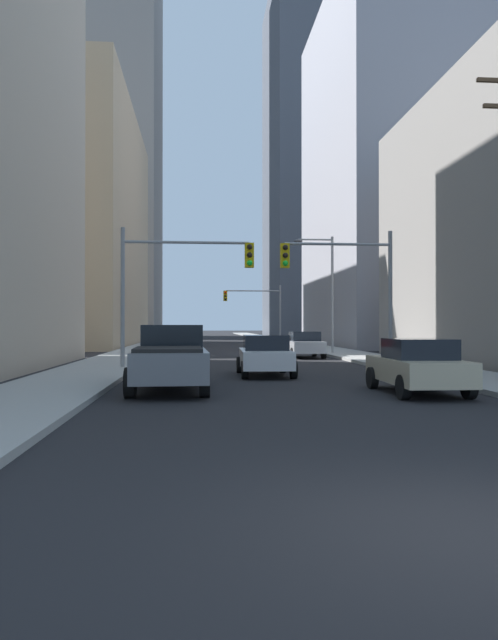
# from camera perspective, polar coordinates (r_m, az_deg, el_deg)

# --- Properties ---
(ground_plane) EXTENTS (400.00, 400.00, 0.00)m
(ground_plane) POSITION_cam_1_polar(r_m,az_deg,el_deg) (6.10, 21.49, -18.57)
(ground_plane) COLOR black
(sidewalk_left) EXTENTS (3.24, 160.00, 0.15)m
(sidewalk_left) POSITION_cam_1_polar(r_m,az_deg,el_deg) (55.39, -9.19, -2.36)
(sidewalk_left) COLOR #9E9E99
(sidewalk_left) RESTS_ON ground
(sidewalk_right) EXTENTS (3.24, 160.00, 0.15)m
(sidewalk_right) POSITION_cam_1_polar(r_m,az_deg,el_deg) (56.01, 4.79, -2.35)
(sidewalk_right) COLOR #9E9E99
(sidewalk_right) RESTS_ON ground
(pickup_truck_grey) EXTENTS (2.20, 5.46, 1.90)m
(pickup_truck_grey) POSITION_cam_1_polar(r_m,az_deg,el_deg) (17.48, -7.49, -3.64)
(pickup_truck_grey) COLOR slate
(pickup_truck_grey) RESTS_ON ground
(sedan_beige) EXTENTS (1.95, 4.25, 1.52)m
(sedan_beige) POSITION_cam_1_polar(r_m,az_deg,el_deg) (17.10, 15.84, -4.24)
(sedan_beige) COLOR #C6B793
(sedan_beige) RESTS_ON ground
(sedan_white) EXTENTS (1.95, 4.26, 1.52)m
(sedan_white) POSITION_cam_1_polar(r_m,az_deg,el_deg) (22.24, 1.55, -3.38)
(sedan_white) COLOR white
(sedan_white) RESTS_ON ground
(sedan_silver) EXTENTS (1.95, 4.21, 1.52)m
(sedan_silver) POSITION_cam_1_polar(r_m,az_deg,el_deg) (34.65, 5.31, -2.34)
(sedan_silver) COLOR #B7BABF
(sedan_silver) RESTS_ON ground
(sedan_red) EXTENTS (1.95, 4.22, 1.52)m
(sedan_red) POSITION_cam_1_polar(r_m,az_deg,el_deg) (41.23, -6.02, -2.05)
(sedan_red) COLOR maroon
(sedan_red) RESTS_ON ground
(sedan_black) EXTENTS (1.95, 4.22, 1.52)m
(sedan_black) POSITION_cam_1_polar(r_m,az_deg,el_deg) (52.59, -5.73, -1.71)
(sedan_black) COLOR black
(sedan_black) RESTS_ON ground
(traffic_signal_near_left) EXTENTS (5.62, 0.44, 6.00)m
(traffic_signal_near_left) POSITION_cam_1_polar(r_m,az_deg,el_deg) (25.36, -6.47, 4.56)
(traffic_signal_near_left) COLOR gray
(traffic_signal_near_left) RESTS_ON ground
(traffic_signal_near_right) EXTENTS (4.92, 0.44, 6.00)m
(traffic_signal_near_right) POSITION_cam_1_polar(r_m,az_deg,el_deg) (26.09, 8.93, 4.36)
(traffic_signal_near_right) COLOR gray
(traffic_signal_near_right) RESTS_ON ground
(traffic_signal_far_right) EXTENTS (5.92, 0.44, 6.00)m
(traffic_signal_far_right) POSITION_cam_1_polar(r_m,az_deg,el_deg) (60.83, 0.57, 1.63)
(traffic_signal_far_right) COLOR gray
(traffic_signal_far_right) RESTS_ON ground
(street_lamp_right) EXTENTS (2.54, 0.32, 7.50)m
(street_lamp_right) POSITION_cam_1_polar(r_m,az_deg,el_deg) (37.95, 7.39, 3.54)
(street_lamp_right) COLOR gray
(street_lamp_right) RESTS_ON ground
(building_left_mid_office) EXTENTS (19.76, 28.90, 22.00)m
(building_left_mid_office) POSITION_cam_1_polar(r_m,az_deg,el_deg) (59.96, -20.41, 8.28)
(building_left_mid_office) COLOR tan
(building_left_mid_office) RESTS_ON ground
(building_left_far_tower) EXTENTS (21.14, 20.69, 71.78)m
(building_left_far_tower) POSITION_cam_1_polar(r_m,az_deg,el_deg) (103.78, -14.80, 18.65)
(building_left_far_tower) COLOR gray
(building_left_far_tower) RESTS_ON ground
(building_right_mid_block) EXTENTS (14.05, 23.40, 32.32)m
(building_right_mid_block) POSITION_cam_1_polar(r_m,az_deg,el_deg) (59.25, 13.98, 13.46)
(building_right_mid_block) COLOR #93939E
(building_right_mid_block) RESTS_ON ground
(building_right_far_highrise) EXTENTS (24.14, 24.57, 58.75)m
(building_right_far_highrise) POSITION_cam_1_polar(r_m,az_deg,el_deg) (105.60, 8.76, 14.60)
(building_right_far_highrise) COLOR #4C515B
(building_right_far_highrise) RESTS_ON ground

